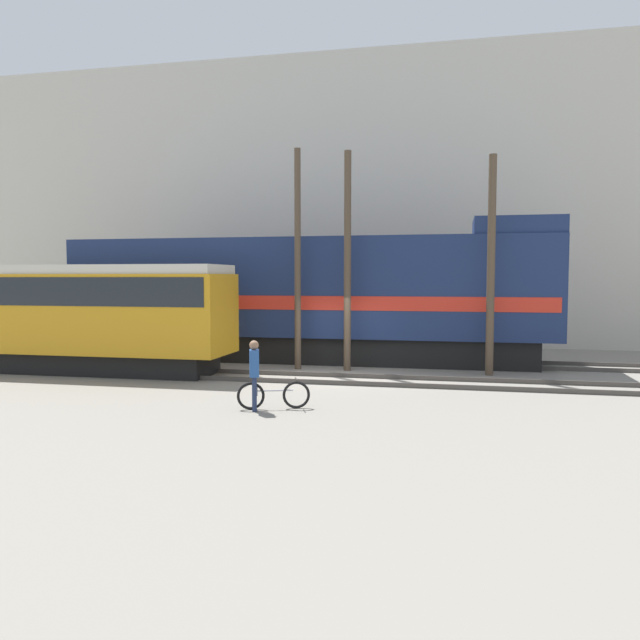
# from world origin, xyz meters

# --- Properties ---
(ground_plane) EXTENTS (120.00, 120.00, 0.00)m
(ground_plane) POSITION_xyz_m (0.00, 0.00, 0.00)
(ground_plane) COLOR gray
(track_near) EXTENTS (60.00, 1.50, 0.14)m
(track_near) POSITION_xyz_m (0.00, -0.82, 0.07)
(track_near) COLOR #47423D
(track_near) RESTS_ON ground
(track_far) EXTENTS (60.00, 1.51, 0.14)m
(track_far) POSITION_xyz_m (0.00, 3.58, 0.07)
(track_far) COLOR #47423D
(track_far) RESTS_ON ground
(building_backdrop) EXTENTS (40.76, 6.00, 13.70)m
(building_backdrop) POSITION_xyz_m (0.00, 12.63, 6.85)
(building_backdrop) COLOR beige
(building_backdrop) RESTS_ON ground
(freight_locomotive) EXTENTS (18.29, 3.04, 5.23)m
(freight_locomotive) POSITION_xyz_m (-1.65, 3.58, 2.44)
(freight_locomotive) COLOR black
(freight_locomotive) RESTS_ON ground
(streetcar) EXTENTS (9.56, 2.54, 3.58)m
(streetcar) POSITION_xyz_m (-8.14, -0.82, 2.05)
(streetcar) COLOR black
(streetcar) RESTS_ON ground
(bicycle) EXTENTS (1.68, 0.73, 0.73)m
(bicycle) POSITION_xyz_m (-0.48, -5.17, 0.34)
(bicycle) COLOR black
(bicycle) RESTS_ON ground
(person) EXTENTS (0.33, 0.41, 1.69)m
(person) POSITION_xyz_m (-0.87, -5.46, 1.02)
(person) COLOR #232D4C
(person) RESTS_ON ground
(utility_pole_left) EXTENTS (0.22, 0.22, 7.55)m
(utility_pole_left) POSITION_xyz_m (-1.55, 1.38, 3.78)
(utility_pole_left) COLOR #4C3D2D
(utility_pole_left) RESTS_ON ground
(utility_pole_center) EXTENTS (0.24, 0.24, 7.40)m
(utility_pole_center) POSITION_xyz_m (0.18, 1.38, 3.70)
(utility_pole_center) COLOR #4C3D2D
(utility_pole_center) RESTS_ON ground
(utility_pole_right) EXTENTS (0.26, 0.26, 7.09)m
(utility_pole_right) POSITION_xyz_m (4.87, 1.38, 3.54)
(utility_pole_right) COLOR #4C3D2D
(utility_pole_right) RESTS_ON ground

